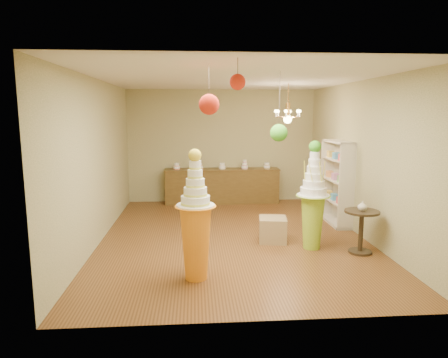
{
  "coord_description": "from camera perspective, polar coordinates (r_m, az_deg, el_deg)",
  "views": [
    {
      "loc": [
        -0.72,
        -7.49,
        2.37
      ],
      "look_at": [
        -0.17,
        0.0,
        1.14
      ],
      "focal_mm": 32.0,
      "sensor_mm": 36.0,
      "label": 1
    }
  ],
  "objects": [
    {
      "name": "floor",
      "position": [
        7.89,
        1.23,
        -8.15
      ],
      "size": [
        6.5,
        6.5,
        0.0
      ],
      "primitive_type": "plane",
      "color": "#5A3618",
      "rests_on": "ground"
    },
    {
      "name": "ceiling",
      "position": [
        7.55,
        1.31,
        14.11
      ],
      "size": [
        6.5,
        6.5,
        0.0
      ],
      "primitive_type": "plane",
      "rotation": [
        3.14,
        0.0,
        0.0
      ],
      "color": "silver",
      "rests_on": "ground"
    },
    {
      "name": "wall_back",
      "position": [
        10.8,
        -0.38,
        4.71
      ],
      "size": [
        5.0,
        0.04,
        3.0
      ],
      "primitive_type": "cube",
      "color": "tan",
      "rests_on": "ground"
    },
    {
      "name": "wall_front",
      "position": [
        4.39,
        5.32,
        -2.16
      ],
      "size": [
        5.0,
        0.04,
        3.0
      ],
      "primitive_type": "cube",
      "color": "tan",
      "rests_on": "ground"
    },
    {
      "name": "wall_left",
      "position": [
        7.75,
        -17.48,
        2.45
      ],
      "size": [
        0.04,
        6.5,
        3.0
      ],
      "primitive_type": "cube",
      "color": "tan",
      "rests_on": "ground"
    },
    {
      "name": "wall_right",
      "position": [
        8.2,
        18.96,
        2.73
      ],
      "size": [
        0.04,
        6.5,
        3.0
      ],
      "primitive_type": "cube",
      "color": "tan",
      "rests_on": "ground"
    },
    {
      "name": "pedestal_green",
      "position": [
        7.18,
        12.57,
        -3.93
      ],
      "size": [
        0.64,
        0.64,
        1.92
      ],
      "rotation": [
        0.0,
        0.0,
        -0.15
      ],
      "color": "#94BC2A",
      "rests_on": "floor"
    },
    {
      "name": "pedestal_orange",
      "position": [
        5.76,
        -4.05,
        -7.37
      ],
      "size": [
        0.63,
        0.63,
        1.89
      ],
      "rotation": [
        0.0,
        0.0,
        0.18
      ],
      "color": "orange",
      "rests_on": "floor"
    },
    {
      "name": "burlap_riser",
      "position": [
        7.57,
        6.96,
        -7.18
      ],
      "size": [
        0.57,
        0.57,
        0.46
      ],
      "primitive_type": "cube",
      "rotation": [
        0.0,
        0.0,
        -0.15
      ],
      "color": "#8E744D",
      "rests_on": "floor"
    },
    {
      "name": "sideboard",
      "position": [
        10.66,
        -0.27,
        -0.9
      ],
      "size": [
        3.04,
        0.54,
        1.16
      ],
      "color": "#523D1A",
      "rests_on": "floor"
    },
    {
      "name": "shelving_unit",
      "position": [
        8.96,
        15.81,
        -0.46
      ],
      "size": [
        0.33,
        1.2,
        1.8
      ],
      "color": "beige",
      "rests_on": "floor"
    },
    {
      "name": "round_table",
      "position": [
        7.23,
        19.02,
        -6.32
      ],
      "size": [
        0.65,
        0.65,
        0.75
      ],
      "rotation": [
        0.0,
        0.0,
        0.13
      ],
      "color": "black",
      "rests_on": "floor"
    },
    {
      "name": "vase",
      "position": [
        7.15,
        19.17,
        -3.64
      ],
      "size": [
        0.19,
        0.19,
        0.17
      ],
      "primitive_type": "imported",
      "rotation": [
        0.0,
        0.0,
        -0.26
      ],
      "color": "beige",
      "rests_on": "round_table"
    },
    {
      "name": "pom_red_left",
      "position": [
        5.24,
        -2.15,
        10.6
      ],
      "size": [
        0.27,
        0.27,
        0.65
      ],
      "color": "#473C33",
      "rests_on": "ceiling"
    },
    {
      "name": "pom_green_mid",
      "position": [
        6.21,
        7.83,
        6.56
      ],
      "size": [
        0.27,
        0.27,
        1.06
      ],
      "color": "#473C33",
      "rests_on": "ceiling"
    },
    {
      "name": "pom_red_right",
      "position": [
        4.7,
        1.96,
        13.69
      ],
      "size": [
        0.18,
        0.18,
        0.36
      ],
      "color": "#473C33",
      "rests_on": "ceiling"
    },
    {
      "name": "chandelier",
      "position": [
        8.72,
        9.08,
        8.77
      ],
      "size": [
        0.7,
        0.7,
        0.85
      ],
      "rotation": [
        0.0,
        0.0,
        0.14
      ],
      "color": "#C78F46",
      "rests_on": "ceiling"
    }
  ]
}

